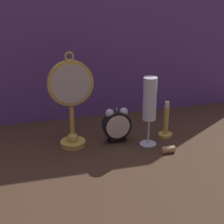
# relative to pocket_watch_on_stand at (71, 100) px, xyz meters

# --- Properties ---
(ground_plane) EXTENTS (4.00, 4.00, 0.00)m
(ground_plane) POSITION_rel_pocket_watch_on_stand_xyz_m (0.13, -0.09, -0.16)
(ground_plane) COLOR #422D1E
(fabric_backdrop_drape) EXTENTS (1.43, 0.01, 0.71)m
(fabric_backdrop_drape) POSITION_rel_pocket_watch_on_stand_xyz_m (0.13, 0.24, 0.20)
(fabric_backdrop_drape) COLOR #6B478E
(fabric_backdrop_drape) RESTS_ON ground_plane
(pocket_watch_on_stand) EXTENTS (0.14, 0.08, 0.31)m
(pocket_watch_on_stand) POSITION_rel_pocket_watch_on_stand_xyz_m (0.00, 0.00, 0.00)
(pocket_watch_on_stand) COLOR gold
(pocket_watch_on_stand) RESTS_ON ground_plane
(alarm_clock_twin_bell) EXTENTS (0.10, 0.03, 0.12)m
(alarm_clock_twin_bell) POSITION_rel_pocket_watch_on_stand_xyz_m (0.15, -0.01, -0.09)
(alarm_clock_twin_bell) COLOR black
(alarm_clock_twin_bell) RESTS_ON ground_plane
(champagne_flute) EXTENTS (0.05, 0.05, 0.23)m
(champagne_flute) POSITION_rel_pocket_watch_on_stand_xyz_m (0.24, -0.06, -0.01)
(champagne_flute) COLOR silver
(champagne_flute) RESTS_ON ground_plane
(brass_candlestick) EXTENTS (0.05, 0.05, 0.13)m
(brass_candlestick) POSITION_rel_pocket_watch_on_stand_xyz_m (0.32, -0.02, -0.12)
(brass_candlestick) COLOR gold
(brass_candlestick) RESTS_ON ground_plane
(wine_cork) EXTENTS (0.04, 0.02, 0.02)m
(wine_cork) POSITION_rel_pocket_watch_on_stand_xyz_m (0.28, -0.13, -0.15)
(wine_cork) COLOR tan
(wine_cork) RESTS_ON ground_plane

